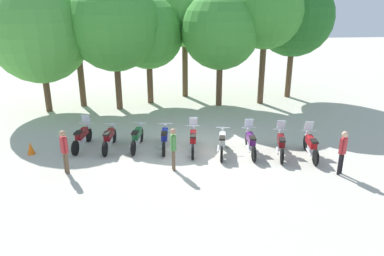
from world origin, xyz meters
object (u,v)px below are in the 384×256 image
Objects in this scene: motorcycle_7 at (281,144)px; tree_0 at (39,34)px; motorcycle_6 at (251,142)px; person_1 at (173,146)px; person_0 at (64,148)px; traffic_cone at (31,148)px; motorcycle_2 at (137,137)px; tree_5 at (221,30)px; motorcycle_0 at (82,137)px; tree_2 at (114,25)px; motorcycle_4 at (193,140)px; tree_6 at (266,11)px; tree_3 at (148,33)px; tree_4 at (185,16)px; motorcycle_1 at (109,138)px; motorcycle_5 at (222,142)px; motorcycle_3 at (165,138)px; motorcycle_8 at (311,145)px; tree_7 at (294,17)px; tree_1 at (76,26)px; person_2 at (343,149)px.

tree_0 reaches higher than motorcycle_7.
motorcycle_6 is 1.28× the size of person_1.
person_0 reaches higher than person_1.
motorcycle_6 is at bearing -4.57° from traffic_cone.
tree_5 is (4.66, 6.27, 3.95)m from motorcycle_2.
motorcycle_0 is 3.94× the size of traffic_cone.
tree_2 is at bearing 44.31° from motorcycle_6.
motorcycle_4 is 10.90m from tree_0.
motorcycle_6 is 0.29× the size of tree_6.
motorcycle_2 is at bearing 90.83° from motorcycle_7.
tree_6 is (2.64, 0.21, 1.03)m from tree_5.
motorcycle_6 is at bearing 88.49° from motorcycle_7.
person_1 is 10.10m from tree_3.
person_1 is 0.22× the size of tree_6.
tree_4 is at bearing -7.94° from motorcycle_2.
tree_6 is (4.86, 7.06, 4.97)m from motorcycle_4.
tree_2 is at bearing -149.33° from tree_3.
motorcycle_0 is 1.25× the size of person_0.
motorcycle_1 is 1.27× the size of person_1.
motorcycle_4 is 1.27m from motorcycle_5.
motorcycle_3 is 6.25m from motorcycle_8.
motorcycle_5 is (6.08, -1.17, -0.01)m from motorcycle_0.
tree_3 reaches higher than motorcycle_6.
motorcycle_6 is at bearing -107.90° from tree_6.
motorcycle_8 is at bearing -103.02° from tree_7.
tree_5 is 12.22× the size of traffic_cone.
tree_6 reaches higher than person_0.
tree_0 is at bearing -113.55° from person_0.
tree_4 reaches higher than tree_3.
motorcycle_2 is 0.31× the size of tree_0.
tree_1 is at bearing 45.05° from motorcycle_4.
motorcycle_3 is 5.74m from traffic_cone.
motorcycle_6 is 7.57m from person_0.
traffic_cone is (-12.32, 3.01, -0.75)m from person_2.
motorcycle_0 is at bearing 83.50° from motorcycle_6.
motorcycle_4 is at bearing -51.25° from tree_1.
motorcycle_2 is 0.31× the size of tree_4.
tree_2 is at bearing -148.99° from tree_4.
motorcycle_4 is 3.74m from motorcycle_7.
tree_3 is 0.95× the size of tree_5.
motorcycle_3 is 2.54m from motorcycle_5.
motorcycle_1 reaches higher than traffic_cone.
traffic_cone is at bearing -129.54° from tree_4.
motorcycle_0 is 0.31× the size of tree_4.
motorcycle_2 is at bearing 82.91° from motorcycle_4.
motorcycle_1 is 1.00× the size of motorcycle_8.
tree_2 is 0.98× the size of tree_7.
motorcycle_0 is 6.19m from motorcycle_5.
motorcycle_4 is 8.77m from tree_2.
tree_0 reaches higher than traffic_cone.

